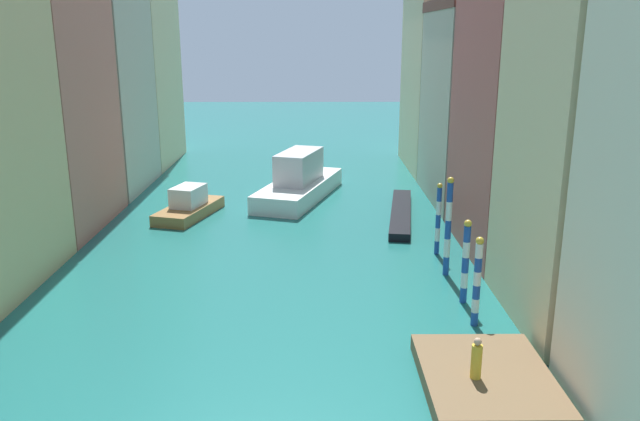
# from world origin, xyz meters

# --- Properties ---
(ground_plane) EXTENTS (154.00, 154.00, 0.00)m
(ground_plane) POSITION_xyz_m (0.00, 24.50, 0.00)
(ground_plane) COLOR #1E6B66
(building_left_2) EXTENTS (7.08, 10.05, 19.47)m
(building_left_2) POSITION_xyz_m (-14.20, 25.31, 9.75)
(building_left_2) COLOR #C6705B
(building_left_2) RESTS_ON ground
(building_left_3) EXTENTS (7.08, 10.02, 18.80)m
(building_left_3) POSITION_xyz_m (-14.20, 35.52, 9.41)
(building_left_3) COLOR #BCB299
(building_left_3) RESTS_ON ground
(building_left_4) EXTENTS (7.08, 10.94, 18.92)m
(building_left_4) POSITION_xyz_m (-14.20, 45.97, 9.48)
(building_left_4) COLOR beige
(building_left_4) RESTS_ON ground
(building_right_1) EXTENTS (7.08, 8.49, 20.74)m
(building_right_1) POSITION_xyz_m (14.20, 11.73, 10.38)
(building_right_1) COLOR beige
(building_right_1) RESTS_ON ground
(building_right_2) EXTENTS (7.08, 10.11, 18.68)m
(building_right_2) POSITION_xyz_m (14.20, 20.98, 9.35)
(building_right_2) COLOR #B25147
(building_right_2) RESTS_ON ground
(building_right_3) EXTENTS (7.08, 11.34, 13.93)m
(building_right_3) POSITION_xyz_m (14.20, 31.86, 6.98)
(building_right_3) COLOR #BCB299
(building_right_3) RESTS_ON ground
(building_right_4) EXTENTS (7.08, 11.91, 15.40)m
(building_right_4) POSITION_xyz_m (14.20, 43.44, 7.71)
(building_right_4) COLOR beige
(building_right_4) RESTS_ON ground
(waterfront_dock) EXTENTS (4.32, 5.65, 0.59)m
(waterfront_dock) POSITION_xyz_m (8.27, 6.11, 0.29)
(waterfront_dock) COLOR brown
(waterfront_dock) RESTS_ON ground
(person_on_dock) EXTENTS (0.36, 0.36, 1.45)m
(person_on_dock) POSITION_xyz_m (7.78, 5.74, 1.25)
(person_on_dock) COLOR gold
(person_on_dock) RESTS_ON waterfront_dock
(mooring_pole_0) EXTENTS (0.33, 0.33, 3.83)m
(mooring_pole_0) POSITION_xyz_m (9.03, 10.93, 1.97)
(mooring_pole_0) COLOR #1E479E
(mooring_pole_0) RESTS_ON ground
(mooring_pole_1) EXTENTS (0.34, 0.34, 3.86)m
(mooring_pole_1) POSITION_xyz_m (9.10, 13.27, 1.98)
(mooring_pole_1) COLOR #1E479E
(mooring_pole_1) RESTS_ON ground
(mooring_pole_2) EXTENTS (0.33, 0.33, 5.00)m
(mooring_pole_2) POSITION_xyz_m (8.99, 16.69, 2.55)
(mooring_pole_2) COLOR #1E479E
(mooring_pole_2) RESTS_ON ground
(mooring_pole_3) EXTENTS (0.29, 0.29, 3.98)m
(mooring_pole_3) POSITION_xyz_m (9.11, 19.80, 2.03)
(mooring_pole_3) COLOR #1E479E
(mooring_pole_3) RESTS_ON ground
(vaporetto_white) EXTENTS (6.61, 11.47, 3.47)m
(vaporetto_white) POSITION_xyz_m (1.28, 32.26, 1.22)
(vaporetto_white) COLOR white
(vaporetto_white) RESTS_ON ground
(gondola_black) EXTENTS (2.84, 11.01, 0.51)m
(gondola_black) POSITION_xyz_m (8.11, 27.21, 0.25)
(gondola_black) COLOR black
(gondola_black) RESTS_ON ground
(motorboat_0) EXTENTS (3.97, 6.44, 2.03)m
(motorboat_0) POSITION_xyz_m (-5.88, 27.46, 0.70)
(motorboat_0) COLOR olive
(motorboat_0) RESTS_ON ground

